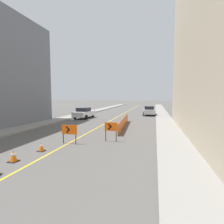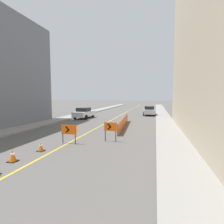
{
  "view_description": "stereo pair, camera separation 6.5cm",
  "coord_description": "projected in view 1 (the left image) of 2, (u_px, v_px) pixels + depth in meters",
  "views": [
    {
      "loc": [
        5.75,
        2.94,
        3.23
      ],
      "look_at": [
        -0.24,
        27.28,
        1.0
      ],
      "focal_mm": 28.0,
      "sensor_mm": 36.0,
      "label": 1
    },
    {
      "loc": [
        5.81,
        2.96,
        3.23
      ],
      "look_at": [
        -0.24,
        27.28,
        1.0
      ],
      "focal_mm": 28.0,
      "sensor_mm": 36.0,
      "label": 2
    }
  ],
  "objects": [
    {
      "name": "parked_car_curb_mid",
      "position": [
        149.0,
        111.0,
        30.06
      ],
      "size": [
        2.01,
        4.38,
        1.59
      ],
      "rotation": [
        0.0,
        0.0,
        0.05
      ],
      "color": "#B7B7BC",
      "rests_on": "ground_plane"
    },
    {
      "name": "parked_car_curb_near",
      "position": [
        84.0,
        113.0,
        25.98
      ],
      "size": [
        2.05,
        4.4,
        1.59
      ],
      "rotation": [
        0.0,
        0.0,
        -0.06
      ],
      "color": "silver",
      "rests_on": "ground_plane"
    },
    {
      "name": "sidewalk_left",
      "position": [
        91.0,
        112.0,
        35.74
      ],
      "size": [
        2.24,
        72.92,
        0.15
      ],
      "color": "gray",
      "rests_on": "ground_plane"
    },
    {
      "name": "traffic_cone_farthest",
      "position": [
        41.0,
        147.0,
        10.32
      ],
      "size": [
        0.39,
        0.39,
        0.53
      ],
      "color": "black",
      "rests_on": "ground_plane"
    },
    {
      "name": "safety_mesh_fence",
      "position": [
        124.0,
        122.0,
        18.44
      ],
      "size": [
        0.64,
        8.81,
        0.99
      ],
      "rotation": [
        0.0,
        0.0,
        1.64
      ],
      "color": "#EF560C",
      "rests_on": "ground_plane"
    },
    {
      "name": "arrow_barricade_secondary",
      "position": [
        111.0,
        128.0,
        12.48
      ],
      "size": [
        0.92,
        0.1,
        1.38
      ],
      "rotation": [
        0.0,
        0.0,
        0.02
      ],
      "color": "#EF560C",
      "rests_on": "ground_plane"
    },
    {
      "name": "traffic_cone_fifth",
      "position": [
        13.0,
        156.0,
        8.65
      ],
      "size": [
        0.44,
        0.44,
        0.59
      ],
      "color": "black",
      "rests_on": "ground_plane"
    },
    {
      "name": "sidewalk_right",
      "position": [
        162.0,
        114.0,
        32.39
      ],
      "size": [
        2.24,
        72.92,
        0.15
      ],
      "color": "gray",
      "rests_on": "ground_plane"
    },
    {
      "name": "lane_stripe",
      "position": [
        124.0,
        113.0,
        34.07
      ],
      "size": [
        0.12,
        72.92,
        0.01
      ],
      "color": "gold",
      "rests_on": "ground_plane"
    },
    {
      "name": "arrow_barricade_primary",
      "position": [
        69.0,
        130.0,
        11.87
      ],
      "size": [
        1.1,
        0.1,
        1.3
      ],
      "rotation": [
        0.0,
        0.0,
        0.02
      ],
      "color": "#EF560C",
      "rests_on": "ground_plane"
    }
  ]
}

